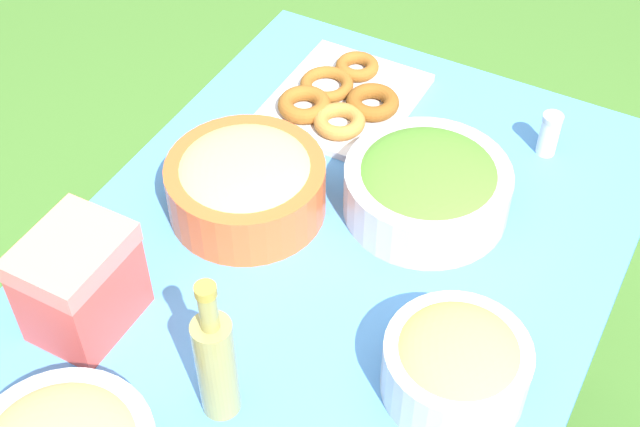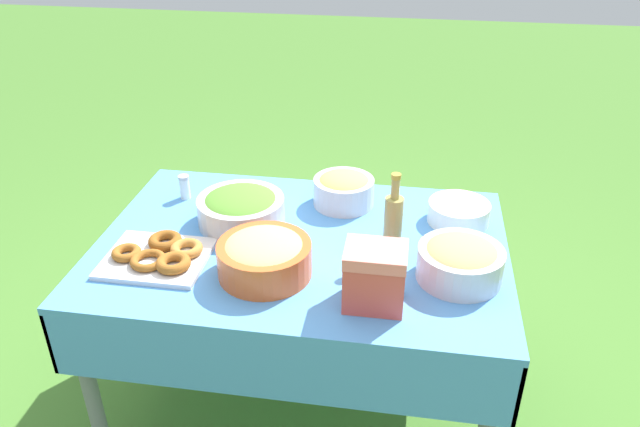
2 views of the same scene
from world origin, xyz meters
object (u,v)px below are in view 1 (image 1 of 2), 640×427
object	(u,v)px
donut_platter	(341,99)
fruit_bowl	(456,364)
pasta_bowl	(246,183)
olive_oil_bottle	(216,363)
cooler_box	(80,283)
salad_bowl	(427,186)

from	to	relation	value
donut_platter	fruit_bowl	bearing A→B (deg)	-138.65
pasta_bowl	olive_oil_bottle	distance (m)	0.42
olive_oil_bottle	cooler_box	bearing A→B (deg)	82.91
donut_platter	olive_oil_bottle	xyz separation A→B (m)	(-0.71, -0.17, 0.09)
pasta_bowl	olive_oil_bottle	world-z (taller)	olive_oil_bottle
olive_oil_bottle	fruit_bowl	world-z (taller)	olive_oil_bottle
pasta_bowl	donut_platter	distance (m)	0.34
salad_bowl	donut_platter	world-z (taller)	salad_bowl
salad_bowl	donut_platter	size ratio (longest dim) A/B	0.94
salad_bowl	olive_oil_bottle	world-z (taller)	olive_oil_bottle
pasta_bowl	cooler_box	distance (m)	0.35
pasta_bowl	olive_oil_bottle	bearing A→B (deg)	-153.91
pasta_bowl	olive_oil_bottle	xyz separation A→B (m)	(-0.37, -0.18, 0.04)
fruit_bowl	cooler_box	distance (m)	0.59
donut_platter	cooler_box	size ratio (longest dim) A/B	1.74
olive_oil_bottle	salad_bowl	bearing A→B (deg)	-11.10
salad_bowl	cooler_box	bearing A→B (deg)	142.27
fruit_bowl	olive_oil_bottle	bearing A→B (deg)	123.21
donut_platter	olive_oil_bottle	bearing A→B (deg)	-166.84
donut_platter	fruit_bowl	xyz separation A→B (m)	(-0.52, -0.46, 0.04)
cooler_box	olive_oil_bottle	bearing A→B (deg)	-97.09
olive_oil_bottle	fruit_bowl	size ratio (longest dim) A/B	1.26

